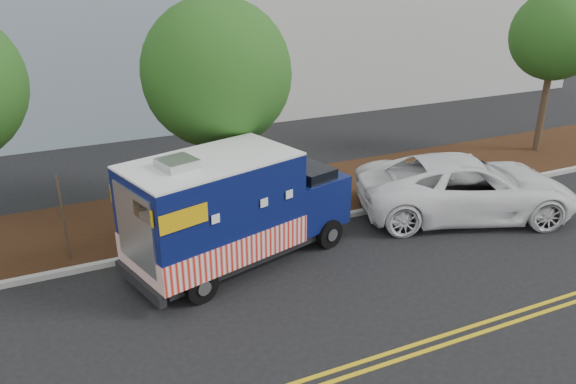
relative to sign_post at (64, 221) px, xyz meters
name	(u,v)px	position (x,y,z in m)	size (l,w,h in m)	color
ground	(243,265)	(3.98, -1.94, -1.20)	(120.00, 120.00, 0.00)	black
curb	(225,240)	(3.98, -0.54, -1.12)	(120.00, 0.18, 0.15)	#9E9E99
mulch_strip	(203,211)	(3.98, 1.56, -1.12)	(120.00, 4.00, 0.15)	black
centerline_near	(325,374)	(3.98, -6.39, -1.19)	(120.00, 0.10, 0.01)	gold
centerline_far	(331,382)	(3.98, -6.64, -1.19)	(120.00, 0.10, 0.01)	gold
tree_b	(217,73)	(4.57, 1.37, 3.07)	(4.22, 4.22, 6.38)	#38281C
tree_d	(556,36)	(17.77, 1.58, 3.39)	(3.33, 3.33, 6.27)	#38281C
sign_post	(64,221)	(0.00, 0.00, 0.00)	(0.06, 0.06, 2.40)	#473828
food_truck	(231,212)	(3.82, -1.68, 0.22)	(6.29, 3.70, 3.13)	black
white_car	(466,187)	(11.20, -1.81, -0.30)	(3.00, 6.50, 1.81)	white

